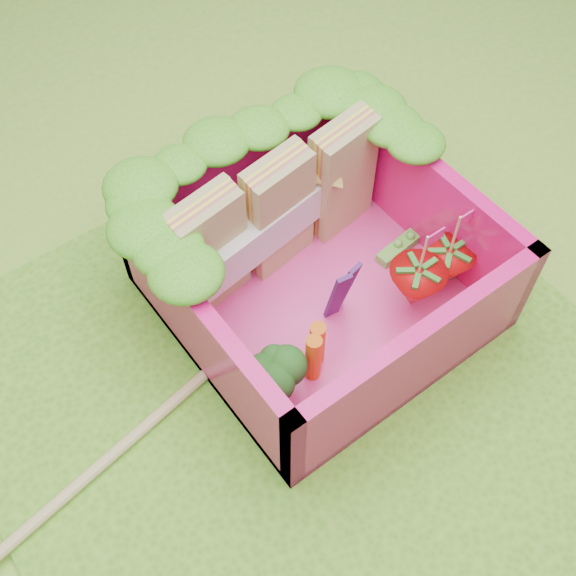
{
  "coord_description": "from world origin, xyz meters",
  "views": [
    {
      "loc": [
        -0.89,
        -1.16,
        2.85
      ],
      "look_at": [
        0.18,
        0.28,
        0.28
      ],
      "focal_mm": 45.0,
      "sensor_mm": 36.0,
      "label": 1
    }
  ],
  "objects_px": {
    "strawberry_right": "(445,267)",
    "chopsticks": "(79,484)",
    "sandwich_stack": "(279,212)",
    "strawberry_left": "(415,288)",
    "broccoli": "(269,373)",
    "bento_box": "(320,265)"
  },
  "relations": [
    {
      "from": "strawberry_left",
      "to": "chopsticks",
      "type": "height_order",
      "value": "strawberry_left"
    },
    {
      "from": "strawberry_right",
      "to": "chopsticks",
      "type": "height_order",
      "value": "strawberry_right"
    },
    {
      "from": "strawberry_right",
      "to": "broccoli",
      "type": "bearing_deg",
      "value": 179.38
    },
    {
      "from": "bento_box",
      "to": "strawberry_right",
      "type": "xyz_separation_m",
      "value": [
        0.5,
        -0.3,
        -0.1
      ]
    },
    {
      "from": "strawberry_left",
      "to": "strawberry_right",
      "type": "xyz_separation_m",
      "value": [
        0.2,
        0.01,
        -0.01
      ]
    },
    {
      "from": "strawberry_left",
      "to": "strawberry_right",
      "type": "relative_size",
      "value": 1.04
    },
    {
      "from": "strawberry_right",
      "to": "chopsticks",
      "type": "distance_m",
      "value": 1.83
    },
    {
      "from": "sandwich_stack",
      "to": "broccoli",
      "type": "bearing_deg",
      "value": -129.42
    },
    {
      "from": "broccoli",
      "to": "chopsticks",
      "type": "xyz_separation_m",
      "value": [
        -0.83,
        0.15,
        -0.22
      ]
    },
    {
      "from": "bento_box",
      "to": "strawberry_left",
      "type": "relative_size",
      "value": 2.62
    },
    {
      "from": "sandwich_stack",
      "to": "chopsticks",
      "type": "distance_m",
      "value": 1.43
    },
    {
      "from": "sandwich_stack",
      "to": "chopsticks",
      "type": "height_order",
      "value": "sandwich_stack"
    },
    {
      "from": "sandwich_stack",
      "to": "bento_box",
      "type": "bearing_deg",
      "value": -91.05
    },
    {
      "from": "strawberry_right",
      "to": "sandwich_stack",
      "type": "bearing_deg",
      "value": 129.25
    },
    {
      "from": "sandwich_stack",
      "to": "strawberry_right",
      "type": "relative_size",
      "value": 2.3
    },
    {
      "from": "sandwich_stack",
      "to": "strawberry_left",
      "type": "distance_m",
      "value": 0.7
    },
    {
      "from": "broccoli",
      "to": "strawberry_left",
      "type": "relative_size",
      "value": 0.69
    },
    {
      "from": "bento_box",
      "to": "strawberry_right",
      "type": "distance_m",
      "value": 0.59
    },
    {
      "from": "bento_box",
      "to": "sandwich_stack",
      "type": "relative_size",
      "value": 1.19
    },
    {
      "from": "bento_box",
      "to": "sandwich_stack",
      "type": "bearing_deg",
      "value": 88.95
    },
    {
      "from": "sandwich_stack",
      "to": "broccoli",
      "type": "relative_size",
      "value": 3.21
    },
    {
      "from": "bento_box",
      "to": "strawberry_right",
      "type": "relative_size",
      "value": 2.73
    }
  ]
}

